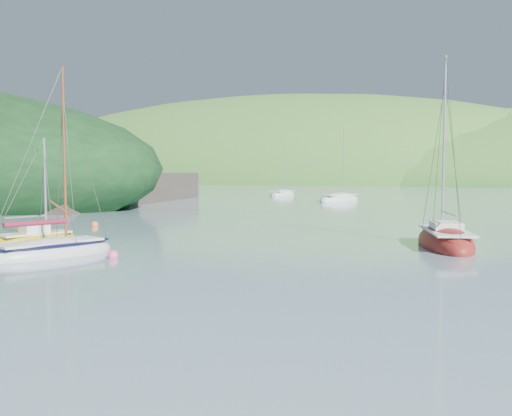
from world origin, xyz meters
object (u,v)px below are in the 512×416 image
at_px(daysailer_white, 52,251).
at_px(sloop_red, 445,243).
at_px(sailboat_yellow, 36,241).
at_px(distant_sloop_a, 339,200).
at_px(distant_sloop_c, 283,195).

xyz_separation_m(daysailer_white, sloop_red, (16.15, 10.36, -0.01)).
relative_size(sailboat_yellow, distant_sloop_a, 0.59).
bearing_deg(sloop_red, distant_sloop_c, 102.99).
bearing_deg(daysailer_white, sailboat_yellow, 161.46).
height_order(daysailer_white, distant_sloop_a, distant_sloop_a).
bearing_deg(sailboat_yellow, sloop_red, 39.51).
distance_m(daysailer_white, sailboat_yellow, 4.86).
relative_size(daysailer_white, sailboat_yellow, 1.50).
bearing_deg(daysailer_white, sloop_red, 51.62).
relative_size(sloop_red, sailboat_yellow, 1.73).
height_order(daysailer_white, sailboat_yellow, daysailer_white).
xyz_separation_m(daysailer_white, distant_sloop_c, (-11.84, 60.02, -0.05)).
distance_m(daysailer_white, distant_sloop_c, 61.18).
relative_size(daysailer_white, distant_sloop_a, 0.89).
xyz_separation_m(sailboat_yellow, distant_sloop_a, (3.89, 45.72, 0.02)).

